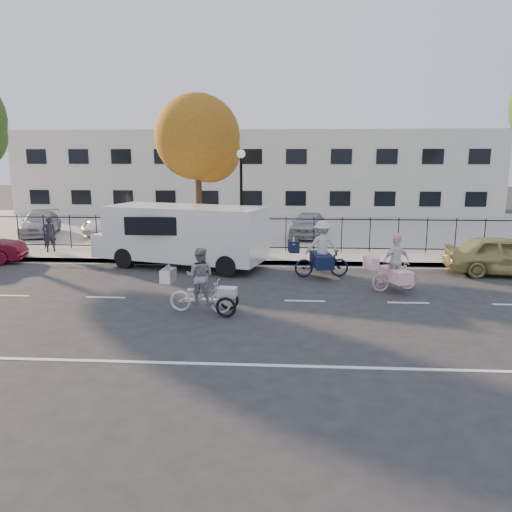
# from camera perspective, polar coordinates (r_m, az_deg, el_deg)

# --- Properties ---
(ground) EXTENTS (120.00, 120.00, 0.00)m
(ground) POSITION_cam_1_polar(r_m,az_deg,el_deg) (15.03, -5.96, -4.94)
(ground) COLOR #333334
(road_markings) EXTENTS (60.00, 9.52, 0.01)m
(road_markings) POSITION_cam_1_polar(r_m,az_deg,el_deg) (15.02, -5.96, -4.92)
(road_markings) COLOR silver
(road_markings) RESTS_ON ground
(curb) EXTENTS (60.00, 0.10, 0.15)m
(curb) POSITION_cam_1_polar(r_m,az_deg,el_deg) (19.86, -3.56, -0.68)
(curb) COLOR #A8A399
(curb) RESTS_ON ground
(sidewalk) EXTENTS (60.00, 2.20, 0.15)m
(sidewalk) POSITION_cam_1_polar(r_m,az_deg,el_deg) (20.88, -3.20, -0.09)
(sidewalk) COLOR #A8A399
(sidewalk) RESTS_ON ground
(parking_lot) EXTENTS (60.00, 15.60, 0.15)m
(parking_lot) POSITION_cam_1_polar(r_m,az_deg,el_deg) (29.61, -1.16, 3.30)
(parking_lot) COLOR #A8A399
(parking_lot) RESTS_ON ground
(iron_fence) EXTENTS (58.00, 0.06, 1.50)m
(iron_fence) POSITION_cam_1_polar(r_m,az_deg,el_deg) (21.81, -2.89, 2.61)
(iron_fence) COLOR black
(iron_fence) RESTS_ON sidewalk
(building) EXTENTS (34.00, 10.00, 6.00)m
(building) POSITION_cam_1_polar(r_m,az_deg,el_deg) (39.32, 0.05, 9.55)
(building) COLOR silver
(building) RESTS_ON ground
(lamppost) EXTENTS (0.36, 0.36, 4.33)m
(lamppost) POSITION_cam_1_polar(r_m,az_deg,el_deg) (21.14, -1.71, 8.37)
(lamppost) COLOR black
(lamppost) RESTS_ON sidewalk
(street_sign) EXTENTS (0.85, 0.06, 1.80)m
(street_sign) POSITION_cam_1_polar(r_m,az_deg,el_deg) (21.64, -7.90, 3.83)
(street_sign) COLOR black
(street_sign) RESTS_ON sidewalk
(zebra_trike) EXTENTS (2.11, 0.88, 1.80)m
(zebra_trike) POSITION_cam_1_polar(r_m,az_deg,el_deg) (13.63, -6.37, -3.61)
(zebra_trike) COLOR white
(zebra_trike) RESTS_ON ground
(unicorn_bike) EXTENTS (1.87, 1.36, 1.85)m
(unicorn_bike) POSITION_cam_1_polar(r_m,az_deg,el_deg) (16.28, 15.56, -1.55)
(unicorn_bike) COLOR beige
(unicorn_bike) RESTS_ON ground
(bull_bike) EXTENTS (2.20, 1.52, 2.01)m
(bull_bike) POSITION_cam_1_polar(r_m,az_deg,el_deg) (17.68, 7.42, 0.16)
(bull_bike) COLOR #101335
(bull_bike) RESTS_ON ground
(white_van) EXTENTS (7.05, 3.80, 2.34)m
(white_van) POSITION_cam_1_polar(r_m,az_deg,el_deg) (19.29, -8.40, 2.54)
(white_van) COLOR white
(white_van) RESTS_ON ground
(gold_sedan) EXTENTS (4.32, 2.14, 1.42)m
(gold_sedan) POSITION_cam_1_polar(r_m,az_deg,el_deg) (19.95, 26.66, 0.04)
(gold_sedan) COLOR #A09A57
(gold_sedan) RESTS_ON ground
(pedestrian) EXTENTS (0.66, 0.64, 1.53)m
(pedestrian) POSITION_cam_1_polar(r_m,az_deg,el_deg) (23.18, -22.55, 2.31)
(pedestrian) COLOR black
(pedestrian) RESTS_ON sidewalk
(lot_car_a) EXTENTS (2.84, 4.45, 1.20)m
(lot_car_a) POSITION_cam_1_polar(r_m,az_deg,el_deg) (28.61, -23.41, 3.45)
(lot_car_a) COLOR #A9ACB1
(lot_car_a) RESTS_ON parking_lot
(lot_car_b) EXTENTS (3.08, 4.89, 1.26)m
(lot_car_b) POSITION_cam_1_polar(r_m,az_deg,el_deg) (27.42, -15.47, 3.74)
(lot_car_b) COLOR white
(lot_car_b) RESTS_ON parking_lot
(lot_car_d) EXTENTS (2.19, 3.99, 1.28)m
(lot_car_d) POSITION_cam_1_polar(r_m,az_deg,el_deg) (25.63, 5.96, 3.61)
(lot_car_d) COLOR #A2A5AA
(lot_car_d) RESTS_ON parking_lot
(tree_mid) EXTENTS (3.78, 3.78, 6.94)m
(tree_mid) POSITION_cam_1_polar(r_m,az_deg,el_deg) (22.82, -6.31, 12.90)
(tree_mid) COLOR #442D1D
(tree_mid) RESTS_ON ground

